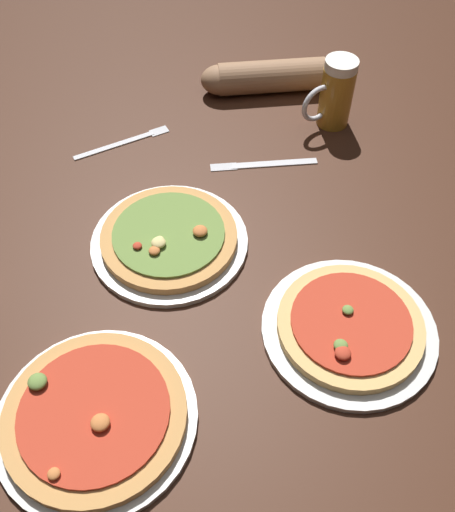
% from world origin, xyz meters
% --- Properties ---
extents(ground_plane, '(2.40, 2.40, 0.03)m').
position_xyz_m(ground_plane, '(0.00, 0.00, -0.01)').
color(ground_plane, '#3D2114').
extents(pizza_plate_near, '(0.31, 0.31, 0.05)m').
position_xyz_m(pizza_plate_near, '(0.21, -0.17, 0.02)').
color(pizza_plate_near, silver).
rests_on(pizza_plate_near, ground_plane).
extents(pizza_plate_far, '(0.31, 0.31, 0.05)m').
position_xyz_m(pizza_plate_far, '(-0.11, 0.05, 0.02)').
color(pizza_plate_far, silver).
rests_on(pizza_plate_far, ground_plane).
extents(pizza_plate_side, '(0.32, 0.32, 0.05)m').
position_xyz_m(pizza_plate_side, '(-0.22, -0.32, 0.02)').
color(pizza_plate_side, silver).
rests_on(pizza_plate_side, ground_plane).
extents(beer_mug_dark, '(0.13, 0.09, 0.17)m').
position_xyz_m(beer_mug_dark, '(0.27, 0.43, 0.08)').
color(beer_mug_dark, '#B27A23').
rests_on(beer_mug_dark, ground_plane).
extents(fork_left, '(0.22, 0.12, 0.01)m').
position_xyz_m(fork_left, '(-0.23, 0.37, 0.00)').
color(fork_left, silver).
rests_on(fork_left, ground_plane).
extents(knife_right, '(0.24, 0.04, 0.01)m').
position_xyz_m(knife_right, '(0.09, 0.28, 0.00)').
color(knife_right, silver).
rests_on(knife_right, ground_plane).
extents(diner_arm, '(0.32, 0.10, 0.08)m').
position_xyz_m(diner_arm, '(0.10, 0.57, 0.04)').
color(diner_arm, '#936B4C').
rests_on(diner_arm, ground_plane).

